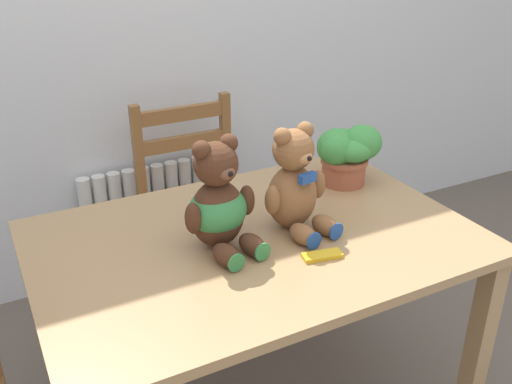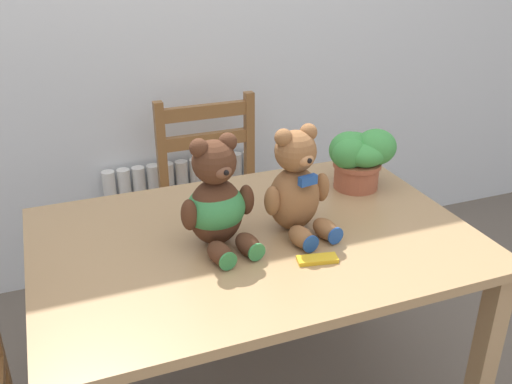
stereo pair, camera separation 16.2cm
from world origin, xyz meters
name	(u,v)px [view 2 (the right image)]	position (x,y,z in m)	size (l,w,h in m)	color
radiator	(185,220)	(0.04, 1.48, 0.24)	(0.74, 0.10, 0.55)	silver
dining_table	(255,265)	(0.00, 0.43, 0.63)	(1.27, 0.86, 0.73)	#9E7A51
wooden_chair_behind	(218,203)	(0.13, 1.21, 0.45)	(0.45, 0.45, 0.88)	brown
teddy_bear_left	(217,203)	(-0.11, 0.43, 0.86)	(0.23, 0.25, 0.32)	#472819
teddy_bear_right	(297,187)	(0.13, 0.43, 0.87)	(0.23, 0.24, 0.32)	brown
potted_plant	(359,155)	(0.45, 0.62, 0.85)	(0.23, 0.18, 0.21)	#9E5138
chocolate_bar	(317,259)	(0.11, 0.24, 0.73)	(0.11, 0.04, 0.01)	gold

